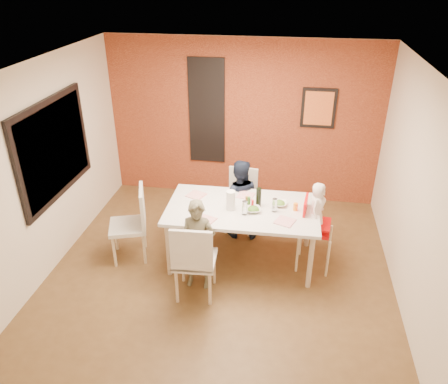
% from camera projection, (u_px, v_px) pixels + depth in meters
% --- Properties ---
extents(ground, '(4.50, 4.50, 0.00)m').
position_uv_depth(ground, '(220.00, 271.00, 5.89)').
color(ground, brown).
rests_on(ground, ground).
extents(ceiling, '(4.50, 4.50, 0.02)m').
position_uv_depth(ceiling, '(219.00, 68.00, 4.63)').
color(ceiling, white).
rests_on(ceiling, wall_back).
extents(wall_back, '(4.50, 0.02, 2.70)m').
position_uv_depth(wall_back, '(243.00, 122.00, 7.22)').
color(wall_back, beige).
rests_on(wall_back, ground).
extents(wall_front, '(4.50, 0.02, 2.70)m').
position_uv_depth(wall_front, '(170.00, 313.00, 3.30)').
color(wall_front, beige).
rests_on(wall_front, ground).
extents(wall_left, '(0.02, 4.50, 2.70)m').
position_uv_depth(wall_left, '(47.00, 169.00, 5.58)').
color(wall_left, beige).
rests_on(wall_left, ground).
extents(wall_right, '(0.02, 4.50, 2.70)m').
position_uv_depth(wall_right, '(416.00, 196.00, 4.94)').
color(wall_right, beige).
rests_on(wall_right, ground).
extents(brick_accent_wall, '(4.50, 0.02, 2.70)m').
position_uv_depth(brick_accent_wall, '(243.00, 122.00, 7.20)').
color(brick_accent_wall, maroon).
rests_on(brick_accent_wall, ground).
extents(picture_window_frame, '(0.05, 1.70, 1.30)m').
position_uv_depth(picture_window_frame, '(54.00, 149.00, 5.66)').
color(picture_window_frame, black).
rests_on(picture_window_frame, wall_left).
extents(picture_window_pane, '(0.02, 1.55, 1.15)m').
position_uv_depth(picture_window_pane, '(55.00, 149.00, 5.65)').
color(picture_window_pane, black).
rests_on(picture_window_pane, wall_left).
extents(glassblock_strip, '(0.55, 0.03, 1.70)m').
position_uv_depth(glassblock_strip, '(207.00, 112.00, 7.21)').
color(glassblock_strip, silver).
rests_on(glassblock_strip, wall_back).
extents(glassblock_surround, '(0.60, 0.03, 1.76)m').
position_uv_depth(glassblock_surround, '(207.00, 112.00, 7.20)').
color(glassblock_surround, black).
rests_on(glassblock_surround, wall_back).
extents(art_print_frame, '(0.54, 0.03, 0.64)m').
position_uv_depth(art_print_frame, '(319.00, 108.00, 6.87)').
color(art_print_frame, black).
rests_on(art_print_frame, wall_back).
extents(art_print_canvas, '(0.44, 0.01, 0.54)m').
position_uv_depth(art_print_canvas, '(319.00, 108.00, 6.86)').
color(art_print_canvas, orange).
rests_on(art_print_canvas, wall_back).
extents(dining_table, '(2.01, 1.14, 0.83)m').
position_uv_depth(dining_table, '(242.00, 212.00, 5.78)').
color(dining_table, silver).
rests_on(dining_table, ground).
extents(chair_near, '(0.52, 0.52, 1.06)m').
position_uv_depth(chair_near, '(194.00, 258.00, 5.15)').
color(chair_near, beige).
rests_on(chair_near, ground).
extents(chair_far, '(0.48, 0.48, 0.95)m').
position_uv_depth(chair_far, '(242.00, 196.00, 6.65)').
color(chair_far, beige).
rests_on(chair_far, ground).
extents(chair_left, '(0.62, 0.62, 1.05)m').
position_uv_depth(chair_left, '(134.00, 220.00, 5.93)').
color(chair_left, silver).
rests_on(chair_left, ground).
extents(high_chair, '(0.47, 0.47, 1.02)m').
position_uv_depth(high_chair, '(313.00, 227.00, 5.74)').
color(high_chair, red).
rests_on(high_chair, ground).
extents(child_near, '(0.44, 0.29, 1.21)m').
position_uv_depth(child_near, '(198.00, 245.00, 5.37)').
color(child_near, brown).
rests_on(child_near, ground).
extents(child_far, '(0.63, 0.51, 1.22)m').
position_uv_depth(child_far, '(239.00, 199.00, 6.40)').
color(child_far, black).
rests_on(child_far, ground).
extents(toddler, '(0.30, 0.37, 0.65)m').
position_uv_depth(toddler, '(317.00, 206.00, 5.58)').
color(toddler, silver).
rests_on(toddler, high_chair).
extents(plate_near_left, '(0.27, 0.27, 0.01)m').
position_uv_depth(plate_near_left, '(206.00, 220.00, 5.46)').
color(plate_near_left, white).
rests_on(plate_near_left, dining_table).
extents(plate_far_mid, '(0.26, 0.26, 0.01)m').
position_uv_depth(plate_far_mid, '(246.00, 195.00, 6.03)').
color(plate_far_mid, white).
rests_on(plate_far_mid, dining_table).
extents(plate_near_right, '(0.29, 0.29, 0.01)m').
position_uv_depth(plate_near_right, '(285.00, 221.00, 5.43)').
color(plate_near_right, white).
rests_on(plate_near_right, dining_table).
extents(plate_far_left, '(0.29, 0.29, 0.01)m').
position_uv_depth(plate_far_left, '(196.00, 195.00, 6.04)').
color(plate_far_left, white).
rests_on(plate_far_left, dining_table).
extents(salad_bowl_a, '(0.24, 0.24, 0.05)m').
position_uv_depth(salad_bowl_a, '(253.00, 210.00, 5.65)').
color(salad_bowl_a, white).
rests_on(salad_bowl_a, dining_table).
extents(salad_bowl_b, '(0.20, 0.20, 0.05)m').
position_uv_depth(salad_bowl_b, '(279.00, 204.00, 5.79)').
color(salad_bowl_b, white).
rests_on(salad_bowl_b, dining_table).
extents(wine_bottle, '(0.07, 0.07, 0.27)m').
position_uv_depth(wine_bottle, '(259.00, 197.00, 5.71)').
color(wine_bottle, black).
rests_on(wine_bottle, dining_table).
extents(wine_glass_a, '(0.07, 0.07, 0.19)m').
position_uv_depth(wine_glass_a, '(245.00, 208.00, 5.55)').
color(wine_glass_a, white).
rests_on(wine_glass_a, dining_table).
extents(wine_glass_b, '(0.06, 0.06, 0.18)m').
position_uv_depth(wine_glass_b, '(275.00, 205.00, 5.61)').
color(wine_glass_b, white).
rests_on(wine_glass_b, dining_table).
extents(paper_towel_roll, '(0.12, 0.12, 0.26)m').
position_uv_depth(paper_towel_roll, '(231.00, 200.00, 5.65)').
color(paper_towel_roll, white).
rests_on(paper_towel_roll, dining_table).
extents(condiment_red, '(0.03, 0.03, 0.13)m').
position_uv_depth(condiment_red, '(252.00, 205.00, 5.68)').
color(condiment_red, red).
rests_on(condiment_red, dining_table).
extents(condiment_green, '(0.04, 0.04, 0.15)m').
position_uv_depth(condiment_green, '(249.00, 202.00, 5.72)').
color(condiment_green, '#346D24').
rests_on(condiment_green, dining_table).
extents(condiment_brown, '(0.04, 0.04, 0.14)m').
position_uv_depth(condiment_brown, '(246.00, 201.00, 5.75)').
color(condiment_brown, brown).
rests_on(condiment_brown, dining_table).
extents(sippy_cup, '(0.06, 0.06, 0.10)m').
position_uv_depth(sippy_cup, '(295.00, 207.00, 5.66)').
color(sippy_cup, orange).
rests_on(sippy_cup, dining_table).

